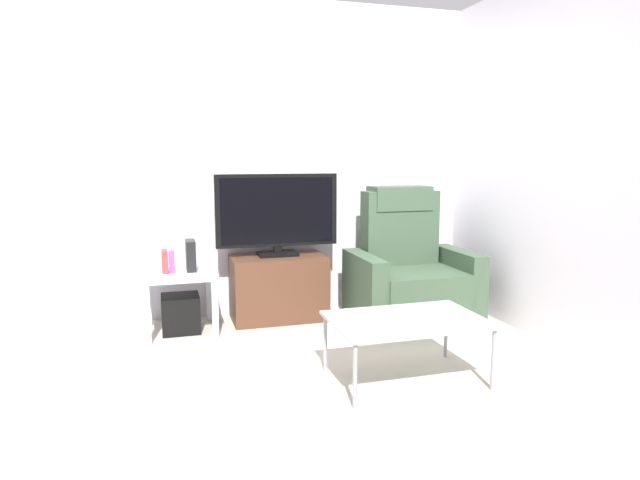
% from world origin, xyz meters
% --- Properties ---
extents(ground_plane, '(6.40, 6.40, 0.00)m').
position_xyz_m(ground_plane, '(0.00, 0.00, 0.00)').
color(ground_plane, '#B2A899').
extents(wall_back, '(6.40, 0.06, 2.60)m').
position_xyz_m(wall_back, '(0.00, 1.13, 1.30)').
color(wall_back, silver).
rests_on(wall_back, ground).
extents(wall_side, '(0.06, 4.48, 2.60)m').
position_xyz_m(wall_side, '(1.88, 0.00, 1.30)').
color(wall_side, silver).
rests_on(wall_side, ground).
extents(tv_stand, '(0.76, 0.43, 0.53)m').
position_xyz_m(tv_stand, '(0.13, 0.86, 0.27)').
color(tv_stand, '#4C2D1E').
rests_on(tv_stand, ground).
extents(television, '(0.99, 0.20, 0.66)m').
position_xyz_m(television, '(0.13, 0.87, 0.88)').
color(television, black).
rests_on(television, tv_stand).
extents(recliner_armchair, '(0.98, 0.78, 1.08)m').
position_xyz_m(recliner_armchair, '(1.17, 0.59, 0.37)').
color(recliner_armchair, '#384C38').
rests_on(recliner_armchair, ground).
extents(side_table, '(0.54, 0.54, 0.47)m').
position_xyz_m(side_table, '(-0.66, 0.75, 0.39)').
color(side_table, silver).
rests_on(side_table, ground).
extents(subwoofer_box, '(0.28, 0.28, 0.28)m').
position_xyz_m(subwoofer_box, '(-0.66, 0.75, 0.14)').
color(subwoofer_box, black).
rests_on(subwoofer_box, ground).
extents(book_leftmost, '(0.05, 0.14, 0.17)m').
position_xyz_m(book_leftmost, '(-0.76, 0.73, 0.55)').
color(book_leftmost, red).
rests_on(book_leftmost, side_table).
extents(book_middle, '(0.04, 0.10, 0.16)m').
position_xyz_m(book_middle, '(-0.71, 0.73, 0.55)').
color(book_middle, purple).
rests_on(book_middle, side_table).
extents(game_console, '(0.07, 0.20, 0.23)m').
position_xyz_m(game_console, '(-0.57, 0.76, 0.59)').
color(game_console, black).
rests_on(game_console, side_table).
extents(coffee_table, '(0.90, 0.60, 0.38)m').
position_xyz_m(coffee_table, '(0.59, -0.58, 0.36)').
color(coffee_table, '#B2C6C1').
rests_on(coffee_table, ground).
extents(cell_phone, '(0.14, 0.16, 0.01)m').
position_xyz_m(cell_phone, '(0.74, -0.60, 0.39)').
color(cell_phone, '#B7B7BC').
rests_on(cell_phone, coffee_table).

